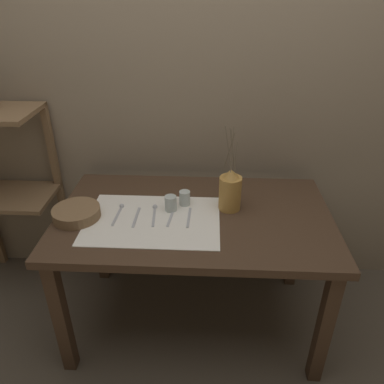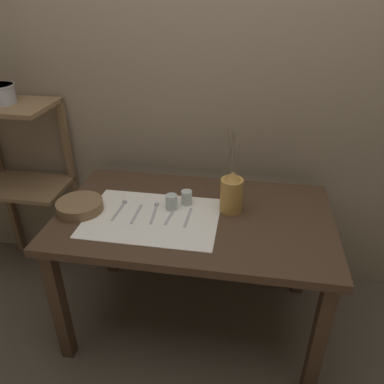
{
  "view_description": "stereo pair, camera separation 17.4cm",
  "coord_description": "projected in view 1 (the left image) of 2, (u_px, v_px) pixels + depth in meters",
  "views": [
    {
      "loc": [
        0.07,
        -1.52,
        1.69
      ],
      "look_at": [
        -0.01,
        0.0,
        0.83
      ],
      "focal_mm": 35.0,
      "sensor_mm": 36.0,
      "label": 1
    },
    {
      "loc": [
        0.24,
        -1.5,
        1.69
      ],
      "look_at": [
        -0.01,
        0.0,
        0.83
      ],
      "focal_mm": 35.0,
      "sensor_mm": 36.0,
      "label": 2
    }
  ],
  "objects": [
    {
      "name": "ground_plane",
      "position": [
        194.0,
        318.0,
        2.15
      ],
      "size": [
        12.0,
        12.0,
        0.0
      ],
      "primitive_type": "plane",
      "color": "brown"
    },
    {
      "name": "stone_wall_back",
      "position": [
        199.0,
        86.0,
        2.0
      ],
      "size": [
        7.0,
        0.06,
        2.4
      ],
      "color": "gray",
      "rests_on": "ground_plane"
    },
    {
      "name": "wooden_table",
      "position": [
        194.0,
        229.0,
        1.84
      ],
      "size": [
        1.32,
        0.78,
        0.71
      ],
      "color": "#422D1E",
      "rests_on": "ground_plane"
    },
    {
      "name": "wooden_shelf_unit",
      "position": [
        3.0,
        166.0,
        2.09
      ],
      "size": [
        0.53,
        0.34,
        1.12
      ],
      "color": "brown",
      "rests_on": "ground_plane"
    },
    {
      "name": "linen_cloth",
      "position": [
        153.0,
        220.0,
        1.75
      ],
      "size": [
        0.62,
        0.44,
        0.0
      ],
      "color": "white",
      "rests_on": "wooden_table"
    },
    {
      "name": "pitcher_with_flowers",
      "position": [
        230.0,
        191.0,
        1.8
      ],
      "size": [
        0.11,
        0.11,
        0.42
      ],
      "color": "#B7843D",
      "rests_on": "wooden_table"
    },
    {
      "name": "wooden_bowl",
      "position": [
        77.0,
        213.0,
        1.76
      ],
      "size": [
        0.22,
        0.22,
        0.05
      ],
      "color": "brown",
      "rests_on": "wooden_table"
    },
    {
      "name": "glass_tumbler_near",
      "position": [
        171.0,
        203.0,
        1.81
      ],
      "size": [
        0.06,
        0.06,
        0.08
      ],
      "color": "#B7C1BC",
      "rests_on": "wooden_table"
    },
    {
      "name": "glass_tumbler_far",
      "position": [
        185.0,
        198.0,
        1.86
      ],
      "size": [
        0.05,
        0.05,
        0.07
      ],
      "color": "#B7C1BC",
      "rests_on": "wooden_table"
    },
    {
      "name": "spoon_inner",
      "position": [
        120.0,
        209.0,
        1.82
      ],
      "size": [
        0.03,
        0.18,
        0.02
      ],
      "color": "#A8A8AD",
      "rests_on": "wooden_table"
    },
    {
      "name": "fork_inner",
      "position": [
        136.0,
        217.0,
        1.77
      ],
      "size": [
        0.01,
        0.17,
        0.0
      ],
      "color": "#A8A8AD",
      "rests_on": "wooden_table"
    },
    {
      "name": "spoon_outer",
      "position": [
        155.0,
        210.0,
        1.82
      ],
      "size": [
        0.03,
        0.18,
        0.02
      ],
      "color": "#A8A8AD",
      "rests_on": "wooden_table"
    },
    {
      "name": "fork_outer",
      "position": [
        171.0,
        217.0,
        1.77
      ],
      "size": [
        0.03,
        0.17,
        0.0
      ],
      "color": "#A8A8AD",
      "rests_on": "wooden_table"
    },
    {
      "name": "knife_center",
      "position": [
        189.0,
        217.0,
        1.76
      ],
      "size": [
        0.02,
        0.17,
        0.0
      ],
      "color": "#A8A8AD",
      "rests_on": "wooden_table"
    }
  ]
}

